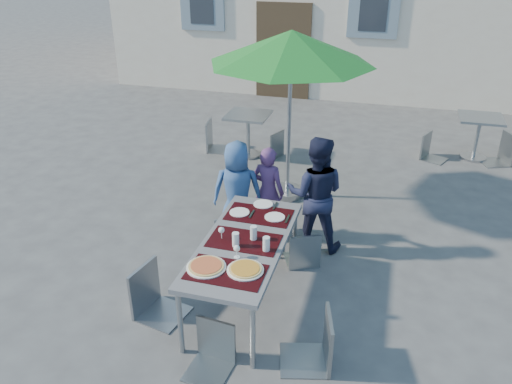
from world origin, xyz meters
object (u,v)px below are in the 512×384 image
(dining_table, at_px, (244,245))
(chair_2, at_px, (304,229))
(patio_umbrella, at_px, (291,49))
(bg_chair_r_0, at_px, (273,129))
(bg_chair_l_1, at_px, (433,132))
(chair_3, at_px, (150,264))
(cafe_table_1, at_px, (479,130))
(bg_chair_l_0, at_px, (214,118))
(chair_4, at_px, (319,312))
(pizza_near_right, at_px, (245,269))
(chair_1, at_px, (268,213))
(child_1, at_px, (268,191))
(chair_5, at_px, (210,323))
(cafe_table_0, at_px, (248,127))
(child_0, at_px, (237,191))
(child_2, at_px, (316,194))
(chair_0, at_px, (233,213))
(bg_chair_r_1, at_px, (506,131))
(pizza_near_left, at_px, (206,266))

(dining_table, xyz_separation_m, chair_2, (0.46, 0.83, -0.21))
(dining_table, relative_size, patio_umbrella, 0.77)
(bg_chair_r_0, bearing_deg, bg_chair_l_1, 14.34)
(chair_3, xyz_separation_m, cafe_table_1, (3.56, 5.27, -0.06))
(bg_chair_l_0, bearing_deg, cafe_table_1, 10.82)
(dining_table, height_order, chair_4, chair_4)
(pizza_near_right, height_order, chair_2, chair_2)
(chair_1, bearing_deg, child_1, 104.88)
(chair_3, bearing_deg, chair_1, 60.46)
(bg_chair_r_0, bearing_deg, chair_5, -81.95)
(chair_2, bearing_deg, patio_umbrella, 108.67)
(chair_1, bearing_deg, cafe_table_0, 111.24)
(child_0, xyz_separation_m, cafe_table_0, (-0.65, 2.63, -0.11))
(bg_chair_r_0, bearing_deg, chair_2, -69.56)
(pizza_near_right, distance_m, bg_chair_l_0, 4.88)
(child_2, height_order, chair_3, child_2)
(chair_0, distance_m, chair_2, 0.87)
(dining_table, distance_m, bg_chair_l_0, 4.37)
(dining_table, distance_m, patio_umbrella, 2.94)
(pizza_near_right, xyz_separation_m, bg_chair_l_0, (-1.96, 4.47, -0.17))
(patio_umbrella, bearing_deg, cafe_table_0, 127.06)
(chair_4, height_order, patio_umbrella, patio_umbrella)
(patio_umbrella, relative_size, bg_chair_l_1, 2.79)
(child_2, relative_size, cafe_table_1, 1.90)
(child_2, bearing_deg, patio_umbrella, -68.56)
(chair_5, height_order, bg_chair_r_1, bg_chair_r_1)
(chair_5, xyz_separation_m, bg_chair_l_1, (1.99, 5.57, 0.01))
(child_2, height_order, chair_2, child_2)
(chair_4, bearing_deg, child_2, 100.92)
(chair_2, xyz_separation_m, bg_chair_r_0, (-1.16, 3.12, 0.03))
(cafe_table_0, bearing_deg, chair_2, -62.51)
(chair_2, height_order, cafe_table_1, chair_2)
(chair_2, distance_m, cafe_table_0, 3.45)
(pizza_near_right, relative_size, bg_chair_l_1, 0.39)
(chair_3, relative_size, bg_chair_r_0, 1.13)
(chair_3, bearing_deg, chair_0, 71.19)
(chair_0, relative_size, bg_chair_l_0, 0.92)
(child_1, xyz_separation_m, bg_chair_r_0, (-0.57, 2.51, -0.08))
(child_0, bearing_deg, cafe_table_1, -146.75)
(dining_table, relative_size, chair_3, 1.84)
(pizza_near_right, bearing_deg, chair_4, -12.81)
(pizza_near_left, height_order, chair_4, chair_4)
(child_2, distance_m, chair_2, 0.51)
(child_2, height_order, chair_1, child_2)
(dining_table, distance_m, cafe_table_0, 4.05)
(chair_4, bearing_deg, bg_chair_r_0, 108.91)
(bg_chair_l_1, bearing_deg, chair_2, -111.71)
(chair_3, height_order, cafe_table_1, chair_3)
(dining_table, relative_size, chair_0, 1.96)
(child_0, distance_m, child_1, 0.39)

